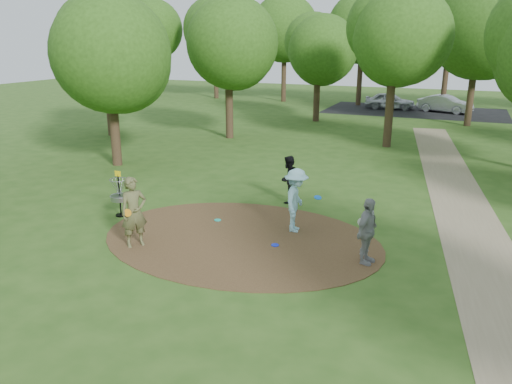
% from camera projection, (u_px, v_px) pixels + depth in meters
% --- Properties ---
extents(ground, '(100.00, 100.00, 0.00)m').
position_uv_depth(ground, '(240.00, 239.00, 14.72)').
color(ground, '#2D5119').
rests_on(ground, ground).
extents(dirt_clearing, '(8.40, 8.40, 0.02)m').
position_uv_depth(dirt_clearing, '(240.00, 238.00, 14.72)').
color(dirt_clearing, '#47301C').
rests_on(dirt_clearing, ground).
extents(footpath, '(7.55, 39.89, 0.01)m').
position_uv_depth(footpath, '(479.00, 247.00, 14.11)').
color(footpath, '#8C7A5B').
rests_on(footpath, ground).
extents(parking_lot, '(14.00, 8.00, 0.01)m').
position_uv_depth(parking_lot, '(414.00, 111.00, 40.46)').
color(parking_lot, black).
rests_on(parking_lot, ground).
extents(player_observer_with_disc, '(0.83, 0.88, 2.03)m').
position_uv_depth(player_observer_with_disc, '(134.00, 212.00, 13.92)').
color(player_observer_with_disc, brown).
rests_on(player_observer_with_disc, ground).
extents(player_throwing_with_disc, '(1.26, 1.35, 1.97)m').
position_uv_depth(player_throwing_with_disc, '(296.00, 200.00, 15.02)').
color(player_throwing_with_disc, '#96D3E1').
rests_on(player_throwing_with_disc, ground).
extents(player_walking_with_disc, '(0.73, 0.89, 1.71)m').
position_uv_depth(player_walking_with_disc, '(288.00, 179.00, 17.75)').
color(player_walking_with_disc, black).
rests_on(player_walking_with_disc, ground).
extents(player_waiting_with_disc, '(0.67, 1.12, 1.79)m').
position_uv_depth(player_waiting_with_disc, '(367.00, 232.00, 12.85)').
color(player_waiting_with_disc, gray).
rests_on(player_waiting_with_disc, ground).
extents(disc_ground_cyan, '(0.22, 0.22, 0.02)m').
position_uv_depth(disc_ground_cyan, '(218.00, 220.00, 16.15)').
color(disc_ground_cyan, '#18C5AA').
rests_on(disc_ground_cyan, dirt_clearing).
extents(disc_ground_blue, '(0.22, 0.22, 0.02)m').
position_uv_depth(disc_ground_blue, '(275.00, 245.00, 14.19)').
color(disc_ground_blue, '#0D24ED').
rests_on(disc_ground_blue, dirt_clearing).
extents(car_left, '(4.11, 1.83, 1.37)m').
position_uv_depth(car_left, '(390.00, 101.00, 41.37)').
color(car_left, '#B4B7BD').
rests_on(car_left, ground).
extents(car_right, '(4.41, 2.70, 1.37)m').
position_uv_depth(car_right, '(445.00, 104.00, 39.50)').
color(car_right, '#AFB0B7').
rests_on(car_right, ground).
extents(disc_golf_basket, '(0.63, 0.63, 1.54)m').
position_uv_depth(disc_golf_basket, '(119.00, 191.00, 16.37)').
color(disc_golf_basket, black).
rests_on(disc_golf_basket, ground).
extents(tree_ring, '(36.91, 46.17, 9.67)m').
position_uv_depth(tree_ring, '(377.00, 50.00, 20.30)').
color(tree_ring, '#332316').
rests_on(tree_ring, ground).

